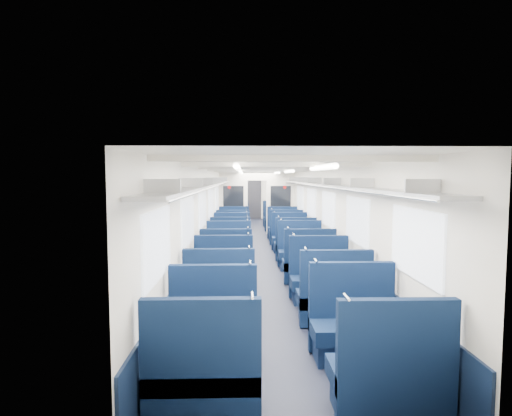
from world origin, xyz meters
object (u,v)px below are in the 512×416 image
Objects in this scene: seat_11 at (300,254)px; seat_2 at (212,333)px; seat_14 at (232,240)px; seat_18 at (234,229)px; end_door at (254,199)px; seat_19 at (283,229)px; seat_22 at (236,219)px; seat_8 at (226,266)px; seat_12 at (230,246)px; seat_17 at (286,234)px; seat_1 at (390,378)px; seat_4 at (220,298)px; seat_15 at (290,239)px; seat_13 at (295,247)px; seat_6 at (223,280)px; seat_3 at (354,328)px; seat_5 at (334,300)px; seat_9 at (309,266)px; bulkhead at (257,201)px; seat_10 at (229,254)px; seat_0 at (203,377)px; seat_7 at (320,281)px; seat_20 at (235,222)px; seat_16 at (233,234)px; seat_23 at (275,219)px; seat_21 at (278,222)px.

seat_2 is at bearing -109.05° from seat_11.
seat_14 is 2.43m from seat_18.
end_door is 11.42m from seat_11.
seat_19 and seat_22 have the same top height.
seat_8 and seat_12 have the same top height.
seat_8 is at bearing -109.85° from seat_17.
seat_1 is 7.23m from seat_12.
seat_4 is 1.00× the size of seat_19.
seat_18 is (-1.66, 2.37, 0.00)m from seat_15.
seat_4 is at bearing -103.70° from seat_17.
seat_13 is (0.00, 0.95, 0.00)m from seat_11.
end_door is 13.81m from seat_6.
seat_3 is 3.83m from seat_8.
seat_9 is (0.00, 2.32, 0.00)m from seat_5.
bulkhead is at bearing 102.99° from seat_15.
seat_10 is 4.77m from seat_19.
seat_0 is 6.08m from seat_11.
end_door is at bearing 93.42° from seat_7.
seat_20 is at bearing 90.00° from seat_18.
seat_6 is at bearing 90.00° from seat_2.
seat_2 is at bearing -106.09° from seat_13.
seat_20 is at bearing 137.10° from bulkhead.
seat_0 is 9.34m from seat_17.
seat_9 is 4.88m from seat_16.
seat_2 is at bearing -92.94° from end_door.
seat_3 is 1.00× the size of seat_9.
seat_5 and seat_13 have the same top height.
seat_19 is at bearing -90.00° from seat_23.
seat_8 is 1.00× the size of seat_18.
bulkhead reaches higher than seat_19.
seat_18 is (-1.66, 9.27, 0.00)m from seat_3.
seat_11 is at bearing -90.00° from seat_17.
seat_1 and seat_8 have the same top height.
seat_3 is at bearing -90.00° from seat_23.
seat_14 and seat_20 have the same top height.
seat_18 is at bearing 90.00° from seat_12.
seat_2 is 1.00× the size of seat_4.
seat_15 is 4.38m from seat_21.
seat_8 is at bearing -127.05° from seat_13.
seat_8 and seat_18 have the same top height.
seat_2 is 6.94m from seat_14.
seat_22 is (-1.66, 5.58, 0.00)m from seat_15.
seat_1 is at bearing -81.00° from seat_18.
seat_4 is at bearing -90.00° from seat_8.
seat_9 is at bearing -79.61° from seat_22.
seat_13 is at bearing -85.45° from end_door.
seat_8 is at bearing -100.36° from seat_23.
seat_3 is 1.00× the size of seat_14.
seat_12 is at bearing 90.00° from seat_2.
seat_11 is 4.86m from seat_18.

